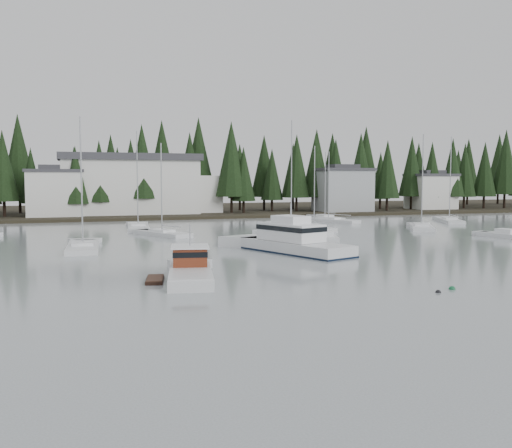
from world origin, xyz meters
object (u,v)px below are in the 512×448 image
(harbor_inn, at_px, (141,185))
(lobster_boat_brown, at_px, (189,273))
(runabout_1, at_px, (326,239))
(sailboat_2, at_px, (449,221))
(sailboat_4, at_px, (291,235))
(sailboat_1, at_px, (328,222))
(runabout_2, at_px, (506,236))
(sailboat_5, at_px, (138,228))
(house_east_b, at_px, (431,191))
(sailboat_6, at_px, (83,249))
(house_east_a, at_px, (342,189))
(cabin_cruiser_center, at_px, (294,244))
(house_west, at_px, (55,192))
(sailboat_9, at_px, (421,229))
(sailboat_12, at_px, (325,219))
(sailboat_3, at_px, (162,235))
(sailboat_0, at_px, (314,230))

(harbor_inn, height_order, lobster_boat_brown, harbor_inn)
(harbor_inn, relative_size, runabout_1, 4.55)
(sailboat_2, xyz_separation_m, sailboat_4, (-32.37, -13.24, 0.02))
(sailboat_1, xyz_separation_m, runabout_2, (8.97, -28.87, 0.08))
(harbor_inn, xyz_separation_m, sailboat_5, (-3.81, -27.53, -5.71))
(house_east_b, xyz_separation_m, sailboat_6, (-72.53, -47.41, -4.34))
(house_east_a, bearing_deg, runabout_1, -118.73)
(lobster_boat_brown, height_order, sailboat_4, sailboat_4)
(house_east_a, height_order, cabin_cruiser_center, house_east_a)
(sailboat_6, xyz_separation_m, runabout_2, (47.00, -3.40, 0.07))
(house_west, distance_m, sailboat_4, 48.85)
(house_east_b, relative_size, sailboat_9, 0.71)
(harbor_inn, relative_size, runabout_2, 4.36)
(sailboat_1, relative_size, sailboat_9, 0.87)
(house_west, height_order, harbor_inn, harbor_inn)
(harbor_inn, bearing_deg, cabin_cruiser_center, -83.23)
(sailboat_2, bearing_deg, sailboat_12, 77.31)
(cabin_cruiser_center, xyz_separation_m, sailboat_9, (25.94, 17.83, -0.72))
(house_east_b, height_order, sailboat_1, sailboat_1)
(house_west, bearing_deg, sailboat_2, -24.16)
(cabin_cruiser_center, bearing_deg, lobster_boat_brown, 112.85)
(harbor_inn, xyz_separation_m, sailboat_9, (32.82, -40.22, -5.71))
(sailboat_2, relative_size, sailboat_9, 1.05)
(sailboat_3, height_order, sailboat_5, sailboat_5)
(runabout_2, bearing_deg, sailboat_2, -37.60)
(sailboat_1, bearing_deg, sailboat_2, -135.68)
(lobster_boat_brown, height_order, sailboat_6, sailboat_6)
(sailboat_6, bearing_deg, sailboat_5, -16.10)
(sailboat_3, distance_m, sailboat_4, 15.53)
(lobster_boat_brown, distance_m, runabout_2, 43.71)
(sailboat_6, bearing_deg, house_west, 7.44)
(sailboat_6, height_order, sailboat_12, sailboat_6)
(sailboat_9, bearing_deg, sailboat_4, 128.92)
(cabin_cruiser_center, distance_m, sailboat_0, 24.06)
(sailboat_1, bearing_deg, sailboat_0, 119.52)
(house_east_a, height_order, sailboat_1, sailboat_1)
(house_west, xyz_separation_m, sailboat_0, (33.41, -33.57, -4.59))
(harbor_inn, bearing_deg, house_west, -167.48)
(lobster_boat_brown, height_order, sailboat_9, sailboat_9)
(house_east_a, xyz_separation_m, sailboat_9, (-6.13, -35.88, -4.83))
(sailboat_12, bearing_deg, house_west, 73.97)
(sailboat_9, bearing_deg, harbor_inn, 69.12)
(cabin_cruiser_center, bearing_deg, sailboat_2, -73.82)
(sailboat_5, bearing_deg, house_west, 30.00)
(harbor_inn, distance_m, cabin_cruiser_center, 58.67)
(lobster_boat_brown, height_order, sailboat_12, sailboat_12)
(sailboat_3, relative_size, runabout_1, 1.79)
(house_east_a, bearing_deg, sailboat_0, -122.30)
(sailboat_3, relative_size, sailboat_6, 0.88)
(house_west, height_order, sailboat_9, sailboat_9)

